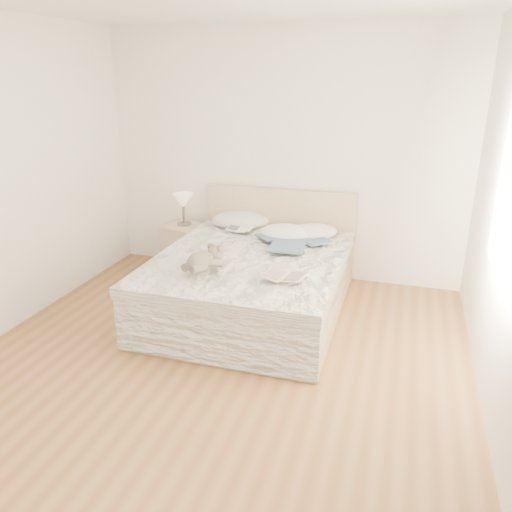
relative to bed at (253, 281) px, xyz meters
name	(u,v)px	position (x,y,z in m)	size (l,w,h in m)	color
floor	(208,374)	(0.00, -1.19, -0.31)	(4.00, 4.50, 0.00)	brown
wall_back	(282,156)	(0.00, 1.06, 1.04)	(4.00, 0.02, 2.70)	white
bed	(253,281)	(0.00, 0.00, 0.00)	(1.72, 2.14, 1.00)	tan
nightstand	(187,249)	(-1.04, 0.73, -0.03)	(0.45, 0.40, 0.56)	tan
table_lamp	(183,202)	(-1.07, 0.77, 0.52)	(0.24, 0.24, 0.37)	#4A4440
pillow_left	(240,221)	(-0.42, 0.85, 0.33)	(0.65, 0.46, 0.20)	silver
pillow_middle	(286,233)	(0.19, 0.56, 0.33)	(0.56, 0.39, 0.17)	white
pillow_right	(312,232)	(0.44, 0.68, 0.33)	(0.53, 0.37, 0.16)	white
blouse	(288,244)	(0.29, 0.24, 0.32)	(0.53, 0.56, 0.02)	#344B67
photo_book	(240,229)	(-0.32, 0.57, 0.32)	(0.29, 0.20, 0.02)	white
childrens_book	(285,276)	(0.45, -0.56, 0.32)	(0.35, 0.24, 0.02)	beige
teddy_bear	(201,268)	(-0.27, -0.64, 0.34)	(0.25, 0.35, 0.19)	#63594A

